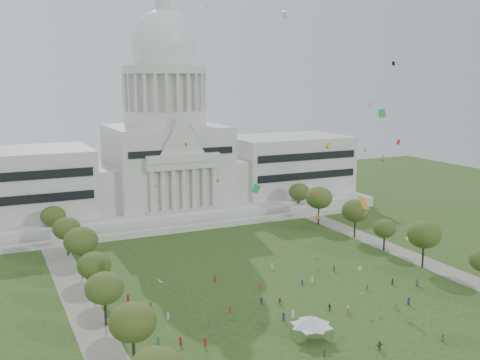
# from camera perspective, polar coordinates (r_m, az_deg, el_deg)

# --- Properties ---
(ground) EXTENTS (400.00, 400.00, 0.00)m
(ground) POSITION_cam_1_polar(r_m,az_deg,el_deg) (130.08, 8.68, -13.75)
(ground) COLOR #2A4819
(ground) RESTS_ON ground
(capitol) EXTENTS (160.00, 64.50, 91.30)m
(capitol) POSITION_cam_1_polar(r_m,az_deg,el_deg) (224.22, -7.45, 2.42)
(capitol) COLOR silver
(capitol) RESTS_ON ground
(path_left) EXTENTS (8.00, 160.00, 0.04)m
(path_left) POSITION_cam_1_polar(r_m,az_deg,el_deg) (139.95, -15.75, -12.24)
(path_left) COLOR gray
(path_left) RESTS_ON ground
(path_right) EXTENTS (8.00, 160.00, 0.04)m
(path_right) POSITION_cam_1_polar(r_m,az_deg,el_deg) (180.12, 16.19, -7.14)
(path_right) COLOR gray
(path_right) RESTS_ON ground
(row_tree_l_1) EXTENTS (8.86, 8.86, 12.59)m
(row_tree_l_1) POSITION_cam_1_polar(r_m,az_deg,el_deg) (107.34, -10.85, -13.99)
(row_tree_l_1) COLOR black
(row_tree_l_1) RESTS_ON ground
(row_tree_l_2) EXTENTS (8.42, 8.42, 11.97)m
(row_tree_l_2) POSITION_cam_1_polar(r_m,az_deg,el_deg) (125.65, -13.61, -10.62)
(row_tree_l_2) COLOR black
(row_tree_l_2) RESTS_ON ground
(row_tree_r_2) EXTENTS (9.55, 9.55, 13.58)m
(row_tree_r_2) POSITION_cam_1_polar(r_m,az_deg,el_deg) (166.09, 18.21, -5.26)
(row_tree_r_2) COLOR black
(row_tree_r_2) RESTS_ON ground
(row_tree_l_3) EXTENTS (8.12, 8.12, 11.55)m
(row_tree_l_3) POSITION_cam_1_polar(r_m,az_deg,el_deg) (141.32, -14.60, -8.42)
(row_tree_l_3) COLOR black
(row_tree_l_3) RESTS_ON ground
(row_tree_r_3) EXTENTS (7.01, 7.01, 9.98)m
(row_tree_r_3) POSITION_cam_1_polar(r_m,az_deg,el_deg) (179.17, 14.49, -4.80)
(row_tree_r_3) COLOR black
(row_tree_r_3) RESTS_ON ground
(row_tree_l_4) EXTENTS (9.29, 9.29, 13.21)m
(row_tree_l_4) POSITION_cam_1_polar(r_m,az_deg,el_deg) (158.43, -15.87, -5.98)
(row_tree_l_4) COLOR black
(row_tree_l_4) RESTS_ON ground
(row_tree_r_4) EXTENTS (9.19, 9.19, 13.06)m
(row_tree_r_4) POSITION_cam_1_polar(r_m,az_deg,el_deg) (190.67, 11.64, -3.08)
(row_tree_r_4) COLOR black
(row_tree_r_4) RESTS_ON ground
(row_tree_l_5) EXTENTS (8.33, 8.33, 11.85)m
(row_tree_l_5) POSITION_cam_1_polar(r_m,az_deg,el_deg) (176.30, -17.21, -4.73)
(row_tree_l_5) COLOR black
(row_tree_l_5) RESTS_ON ground
(row_tree_r_5) EXTENTS (9.82, 9.82, 13.96)m
(row_tree_r_5) POSITION_cam_1_polar(r_m,az_deg,el_deg) (205.91, 8.02, -1.79)
(row_tree_r_5) COLOR black
(row_tree_r_5) RESTS_ON ground
(row_tree_l_6) EXTENTS (8.19, 8.19, 11.64)m
(row_tree_l_6) POSITION_cam_1_polar(r_m,az_deg,el_deg) (193.62, -18.45, -3.51)
(row_tree_l_6) COLOR black
(row_tree_l_6) RESTS_ON ground
(row_tree_r_6) EXTENTS (8.42, 8.42, 11.97)m
(row_tree_r_6) POSITION_cam_1_polar(r_m,az_deg,el_deg) (222.35, 6.03, -1.22)
(row_tree_r_6) COLOR black
(row_tree_r_6) RESTS_ON ground
(event_tent) EXTENTS (9.04, 9.04, 5.02)m
(event_tent) POSITION_cam_1_polar(r_m,az_deg,el_deg) (119.26, 7.26, -13.98)
(event_tent) COLOR #4C4C4C
(event_tent) RESTS_ON ground
(person_0) EXTENTS (1.09, 0.94, 1.88)m
(person_0) POSITION_cam_1_polar(r_m,az_deg,el_deg) (153.73, 17.55, -9.89)
(person_0) COLOR #4C4C51
(person_0) RESTS_ON ground
(person_2) EXTENTS (0.97, 0.73, 1.78)m
(person_2) POSITION_cam_1_polar(r_m,az_deg,el_deg) (152.58, 15.27, -9.95)
(person_2) COLOR #26262B
(person_2) RESTS_ON ground
(person_3) EXTENTS (0.82, 1.23, 1.74)m
(person_3) POSITION_cam_1_polar(r_m,az_deg,el_deg) (132.38, 10.92, -12.97)
(person_3) COLOR olive
(person_3) RESTS_ON ground
(person_4) EXTENTS (0.69, 1.11, 1.79)m
(person_4) POSITION_cam_1_polar(r_m,az_deg,el_deg) (133.97, 9.08, -12.61)
(person_4) COLOR #26262B
(person_4) RESTS_ON ground
(person_5) EXTENTS (1.52, 1.56, 1.68)m
(person_5) POSITION_cam_1_polar(r_m,az_deg,el_deg) (135.92, 4.08, -12.18)
(person_5) COLOR #994C8C
(person_5) RESTS_ON ground
(person_6) EXTENTS (0.69, 0.95, 1.79)m
(person_6) POSITION_cam_1_polar(r_m,az_deg,el_deg) (125.44, 19.91, -14.78)
(person_6) COLOR #33723F
(person_6) RESTS_ON ground
(person_7) EXTENTS (0.68, 0.71, 1.57)m
(person_7) POSITION_cam_1_polar(r_m,az_deg,el_deg) (113.47, 8.55, -17.09)
(person_7) COLOR #26262B
(person_7) RESTS_ON ground
(person_8) EXTENTS (0.93, 0.84, 1.63)m
(person_8) POSITION_cam_1_polar(r_m,az_deg,el_deg) (135.81, 2.18, -12.19)
(person_8) COLOR navy
(person_8) RESTS_ON ground
(person_9) EXTENTS (1.18, 1.17, 1.70)m
(person_9) POSITION_cam_1_polar(r_m,az_deg,el_deg) (137.71, 15.60, -12.24)
(person_9) COLOR olive
(person_9) RESTS_ON ground
(person_10) EXTENTS (0.74, 0.99, 1.52)m
(person_10) POSITION_cam_1_polar(r_m,az_deg,el_deg) (147.50, 12.80, -10.61)
(person_10) COLOR #33723F
(person_10) RESTS_ON ground
(person_11) EXTENTS (1.88, 0.84, 1.98)m
(person_11) POSITION_cam_1_polar(r_m,az_deg,el_deg) (118.12, 13.99, -16.02)
(person_11) COLOR #4C4C51
(person_11) RESTS_ON ground
(distant_crowd) EXTENTS (64.54, 41.80, 1.94)m
(distant_crowd) POSITION_cam_1_polar(r_m,az_deg,el_deg) (134.07, -0.14, -12.48)
(distant_crowd) COLOR #33723F
(distant_crowd) RESTS_ON ground
(kite_swarm) EXTENTS (90.69, 109.39, 64.61)m
(kite_swarm) POSITION_cam_1_polar(r_m,az_deg,el_deg) (133.84, 8.23, -0.75)
(kite_swarm) COLOR blue
(kite_swarm) RESTS_ON ground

